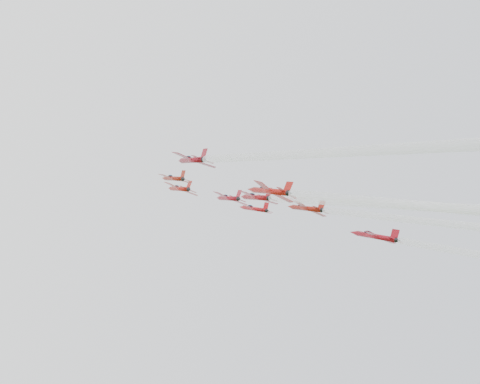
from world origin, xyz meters
TOP-DOWN VIEW (x-y plane):
  - jet_lead at (-1.40, 26.55)m, footprint 10.16×13.21m
  - jet_row2_left at (-11.04, 13.93)m, footprint 8.98×11.67m
  - jet_row2_center at (3.94, 11.88)m, footprint 9.74×12.66m
  - jet_row2_right at (13.00, 12.77)m, footprint 8.95×11.64m
  - jet_center at (0.41, -46.44)m, footprint 10.10×97.49m
  - jet_rear_farleft at (-24.56, -54.06)m, footprint 9.20×88.83m
  - jet_rear_left at (-5.87, -59.89)m, footprint 10.44×100.76m
  - jet_rear_right at (6.23, -51.99)m, footprint 9.06×87.50m

SIDE VIEW (x-z plane):
  - jet_rear_left at x=-5.87m, z-range 89.73..143.57m
  - jet_rear_farleft at x=-24.56m, z-range 95.99..143.45m
  - jet_rear_right at x=6.23m, z-range 97.43..144.18m
  - jet_center at x=0.41m, z-range 97.68..149.77m
  - jet_row2_center at x=3.94m, z-range 150.77..158.14m
  - jet_row2_right at x=13.00m, z-range 151.52..158.30m
  - jet_row2_left at x=-11.04m, z-range 152.12..158.92m
  - jet_lead at x=-1.40m, z-range 158.32..166.02m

